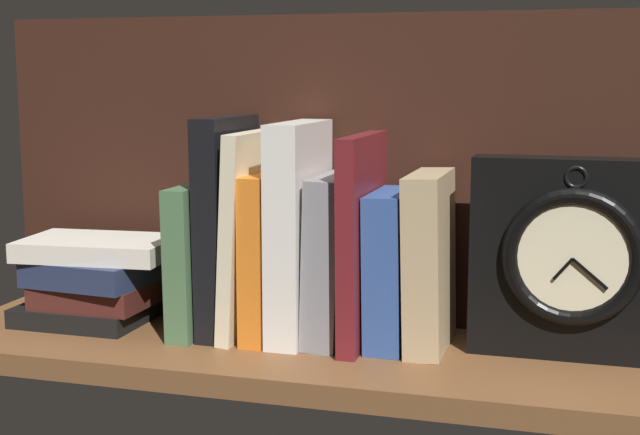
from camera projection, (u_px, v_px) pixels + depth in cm
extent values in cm
cube|color=brown|center=(312.00, 356.00, 102.14)|extent=(88.32, 25.05, 2.50)
cube|color=black|center=(340.00, 170.00, 110.35)|extent=(88.32, 1.20, 37.10)
cube|color=#476B44|center=(203.00, 256.00, 107.73)|extent=(3.04, 15.90, 17.46)
cube|color=black|center=(228.00, 225.00, 106.22)|extent=(3.32, 13.96, 25.26)
cube|color=beige|center=(249.00, 233.00, 105.60)|extent=(2.93, 15.12, 23.65)
cube|color=orange|center=(270.00, 254.00, 105.27)|extent=(2.74, 14.37, 18.97)
cube|color=silver|center=(299.00, 231.00, 103.83)|extent=(3.92, 14.56, 24.75)
cube|color=gray|center=(334.00, 258.00, 103.14)|extent=(4.45, 13.16, 18.91)
cube|color=maroon|center=(363.00, 239.00, 101.87)|extent=(2.29, 16.04, 23.47)
cube|color=#2D4C8E|center=(391.00, 268.00, 101.43)|extent=(4.35, 12.13, 17.31)
cube|color=tan|center=(430.00, 261.00, 100.07)|extent=(4.48, 12.98, 19.54)
cube|color=black|center=(573.00, 259.00, 96.34)|extent=(21.41, 4.55, 21.41)
torus|color=black|center=(573.00, 258.00, 93.71)|extent=(14.62, 1.80, 14.62)
cylinder|color=beige|center=(573.00, 258.00, 93.71)|extent=(11.80, 0.60, 11.80)
cube|color=black|center=(563.00, 269.00, 93.66)|extent=(2.04, 0.30, 2.44)
cube|color=black|center=(590.00, 274.00, 92.97)|extent=(3.75, 0.30, 3.17)
torus|color=black|center=(576.00, 177.00, 92.79)|extent=(2.44, 0.44, 2.44)
cube|color=black|center=(90.00, 311.00, 112.36)|extent=(15.12, 13.65, 2.27)
cube|color=#471E19|center=(102.00, 292.00, 111.45)|extent=(13.36, 12.74, 2.80)
cube|color=#232D4C|center=(97.00, 269.00, 110.44)|extent=(14.80, 13.88, 3.04)
cube|color=beige|center=(99.00, 248.00, 109.85)|extent=(18.69, 12.72, 2.32)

